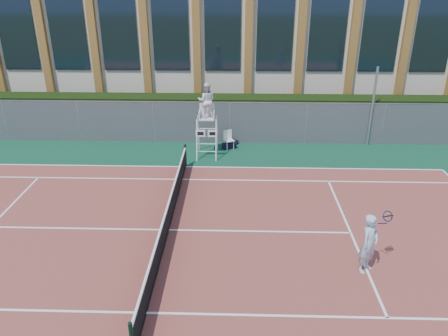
{
  "coord_description": "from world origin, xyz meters",
  "views": [
    {
      "loc": [
        2.36,
        -13.09,
        8.35
      ],
      "look_at": [
        1.88,
        3.0,
        1.11
      ],
      "focal_mm": 35.0,
      "sensor_mm": 36.0,
      "label": 1
    }
  ],
  "objects_px": {
    "umpire_chair": "(207,102)",
    "tennis_player": "(369,243)",
    "plastic_chair": "(228,138)",
    "steel_pole": "(372,107)"
  },
  "relations": [
    {
      "from": "umpire_chair",
      "to": "plastic_chair",
      "type": "distance_m",
      "value": 2.51
    },
    {
      "from": "steel_pole",
      "to": "umpire_chair",
      "type": "relative_size",
      "value": 1.12
    },
    {
      "from": "plastic_chair",
      "to": "tennis_player",
      "type": "distance_m",
      "value": 10.94
    },
    {
      "from": "steel_pole",
      "to": "plastic_chair",
      "type": "relative_size",
      "value": 4.25
    },
    {
      "from": "steel_pole",
      "to": "tennis_player",
      "type": "bearing_deg",
      "value": -105.26
    },
    {
      "from": "steel_pole",
      "to": "tennis_player",
      "type": "xyz_separation_m",
      "value": [
        -2.94,
        -10.77,
        -1.07
      ]
    },
    {
      "from": "umpire_chair",
      "to": "plastic_chair",
      "type": "height_order",
      "value": "umpire_chair"
    },
    {
      "from": "steel_pole",
      "to": "plastic_chair",
      "type": "height_order",
      "value": "steel_pole"
    },
    {
      "from": "umpire_chair",
      "to": "tennis_player",
      "type": "distance_m",
      "value": 10.74
    },
    {
      "from": "plastic_chair",
      "to": "tennis_player",
      "type": "height_order",
      "value": "tennis_player"
    }
  ]
}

